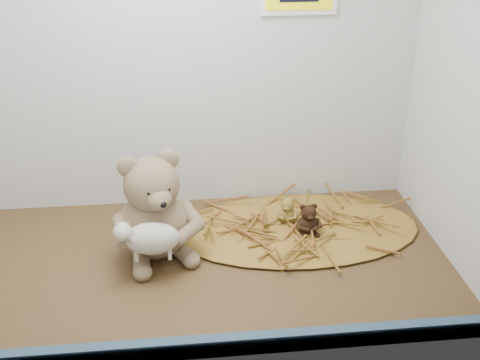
{
  "coord_description": "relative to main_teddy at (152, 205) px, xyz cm",
  "views": [
    {
      "loc": [
        1.0,
        -112.05,
        76.92
      ],
      "look_at": [
        13.22,
        1.61,
        19.56
      ],
      "focal_mm": 45.0,
      "sensor_mm": 36.0,
      "label": 1
    }
  ],
  "objects": [
    {
      "name": "mini_teddy_brown",
      "position": [
        36.2,
        3.58,
        -7.39
      ],
      "size": [
        6.6,
        6.93,
        7.71
      ],
      "primitive_type": null,
      "rotation": [
        0.0,
        0.0,
        0.06
      ],
      "color": "black",
      "rests_on": "straw_bed"
    },
    {
      "name": "main_teddy",
      "position": [
        0.0,
        0.0,
        0.0
      ],
      "size": [
        25.82,
        26.5,
        24.81
      ],
      "primitive_type": null,
      "rotation": [
        0.0,
        0.0,
        0.33
      ],
      "color": "#826750",
      "rests_on": "shelf_floor"
    },
    {
      "name": "alcove_shell",
      "position": [
        5.89,
        3.63,
        32.59
      ],
      "size": [
        120.4,
        60.2,
        90.4
      ],
      "color": "#3C2A14",
      "rests_on": "ground"
    },
    {
      "name": "straw_bed",
      "position": [
        34.22,
        6.34,
        -11.82
      ],
      "size": [
        60.21,
        34.96,
        1.17
      ],
      "primitive_type": "ellipsoid",
      "color": "brown",
      "rests_on": "shelf_floor"
    },
    {
      "name": "toy_lamb",
      "position": [
        0.0,
        -8.89,
        -2.99
      ],
      "size": [
        15.04,
        9.18,
        9.72
      ],
      "primitive_type": null,
      "color": "beige",
      "rests_on": "main_teddy"
    },
    {
      "name": "mini_teddy_tan",
      "position": [
        32.24,
        9.1,
        -7.88
      ],
      "size": [
        7.23,
        7.39,
        6.72
      ],
      "primitive_type": null,
      "rotation": [
        0.0,
        0.0,
        -0.4
      ],
      "color": "olive",
      "rests_on": "straw_bed"
    },
    {
      "name": "front_rail",
      "position": [
        5.89,
        -34.17,
        -10.61
      ],
      "size": [
        119.28,
        2.2,
        3.6
      ],
      "primitive_type": "cube",
      "color": "#334A61",
      "rests_on": "shelf_floor"
    }
  ]
}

